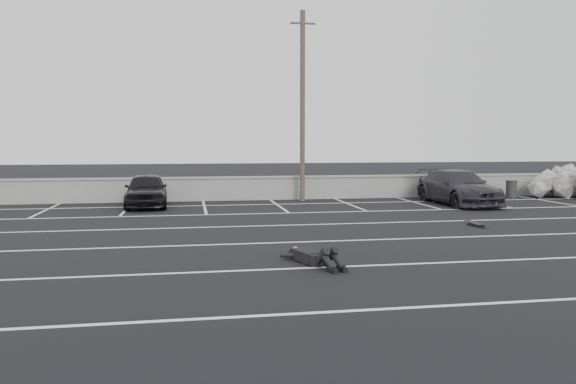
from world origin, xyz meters
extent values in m
plane|color=black|center=(0.00, 0.00, 0.00)|extent=(120.00, 120.00, 0.00)
cube|color=gray|center=(0.00, 14.00, 0.50)|extent=(50.00, 0.35, 1.00)
cube|color=gray|center=(0.00, 14.00, 1.02)|extent=(50.00, 0.45, 0.08)
cube|color=silver|center=(0.00, -3.00, 0.00)|extent=(36.00, 0.10, 0.01)
cube|color=silver|center=(0.00, 0.00, 0.00)|extent=(36.00, 0.10, 0.01)
cube|color=silver|center=(0.00, 3.00, 0.00)|extent=(36.00, 0.10, 0.01)
cube|color=silver|center=(0.00, 6.00, 0.00)|extent=(36.00, 0.10, 0.01)
cube|color=silver|center=(0.00, 9.00, 0.00)|extent=(36.00, 0.10, 0.01)
cube|color=silver|center=(0.00, 12.00, 0.00)|extent=(36.00, 0.10, 0.01)
cube|color=silver|center=(-8.00, 11.50, 0.00)|extent=(0.10, 5.00, 0.01)
cube|color=silver|center=(-5.00, 11.50, 0.00)|extent=(0.10, 5.00, 0.01)
cube|color=silver|center=(-2.00, 11.50, 0.00)|extent=(0.10, 5.00, 0.01)
cube|color=silver|center=(1.00, 11.50, 0.00)|extent=(0.10, 5.00, 0.01)
cube|color=silver|center=(4.00, 11.50, 0.00)|extent=(0.10, 5.00, 0.01)
cube|color=silver|center=(7.00, 11.50, 0.00)|extent=(0.10, 5.00, 0.01)
cube|color=silver|center=(10.00, 11.50, 0.00)|extent=(0.10, 5.00, 0.01)
cube|color=silver|center=(13.00, 11.50, 0.00)|extent=(0.10, 5.00, 0.01)
imported|color=black|center=(-4.29, 12.00, 0.68)|extent=(1.75, 4.05, 1.36)
imported|color=#25242A|center=(8.50, 10.73, 0.71)|extent=(2.10, 4.95, 1.42)
cylinder|color=#4C4238|center=(2.35, 13.20, 4.13)|extent=(0.22, 0.22, 8.27)
cube|color=#4C4238|center=(2.35, 13.20, 7.72)|extent=(1.10, 0.07, 0.07)
cylinder|color=#27272A|center=(12.21, 12.78, 0.39)|extent=(0.64, 0.64, 0.78)
cylinder|color=#27272A|center=(12.21, 12.78, 0.80)|extent=(0.71, 0.71, 0.04)
cube|color=black|center=(6.11, 4.79, 0.09)|extent=(0.25, 0.80, 0.02)
cube|color=#27272A|center=(6.09, 5.05, 0.05)|extent=(0.17, 0.06, 0.04)
cube|color=#27272A|center=(6.12, 4.52, 0.05)|extent=(0.17, 0.06, 0.04)
cylinder|color=black|center=(6.00, 5.04, 0.03)|extent=(0.03, 0.06, 0.06)
cylinder|color=black|center=(6.19, 5.06, 0.03)|extent=(0.03, 0.06, 0.06)
cylinder|color=black|center=(6.03, 4.52, 0.03)|extent=(0.03, 0.06, 0.06)
cylinder|color=black|center=(6.22, 4.53, 0.03)|extent=(0.03, 0.06, 0.06)
camera|label=1|loc=(-2.58, -11.08, 2.56)|focal=35.00mm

